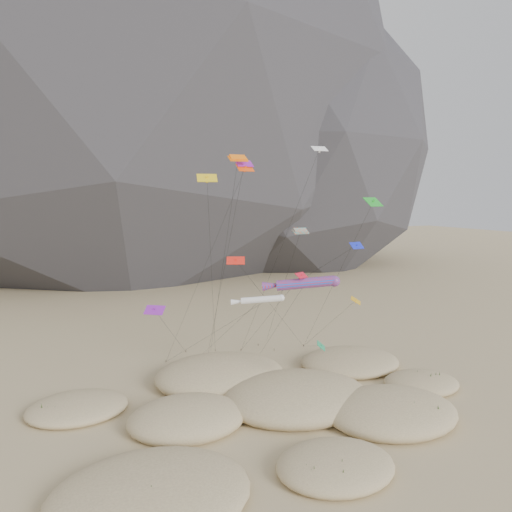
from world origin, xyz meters
The scene contains 10 objects.
ground centered at (0.00, 0.00, 0.00)m, with size 500.00×500.00×0.00m, color #CCB789.
rock_headland centered at (6.37, 118.72, 72.68)m, with size 226.37×148.64×177.50m.
dunes centered at (-1.80, 4.73, 0.72)m, with size 47.28×33.56×3.86m.
dune_grass centered at (-1.14, 2.64, 0.83)m, with size 42.92×29.23×1.46m.
kite_stakes centered at (1.57, 24.27, 0.15)m, with size 20.61×5.22×0.30m.
rainbow_tube_kite centered at (4.84, 9.87, 12.16)m, with size 8.36×14.89×13.17m.
white_tube_kite centered at (-0.23, 11.20, 10.37)m, with size 5.93×15.25×11.01m.
orange_parafoil centered at (-1.85, 13.58, 26.23)m, with size 2.29×13.40×27.10m.
multi_parafoil centered at (5.82, 12.44, 17.83)m, with size 3.71×15.74×18.53m.
delta_kites centered at (3.65, 11.37, 17.60)m, with size 31.28×23.66×28.36m.
Camera 1 is at (-23.71, -40.49, 22.38)m, focal length 35.00 mm.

